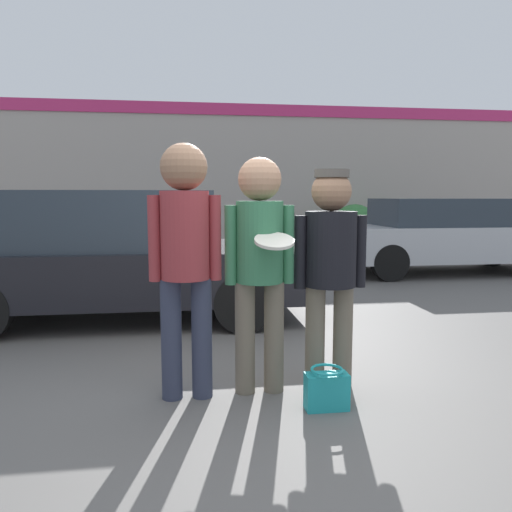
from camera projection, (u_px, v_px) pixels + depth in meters
name	position (u px, v px, depth m)	size (l,w,h in m)	color
ground_plane	(279.00, 397.00, 3.69)	(56.00, 56.00, 0.00)	#5B5956
storefront_building	(210.00, 178.00, 13.18)	(24.00, 0.22, 3.88)	#B2A89E
person_left	(185.00, 246.00, 3.55)	(0.52, 0.35, 1.85)	#2D3347
person_middle_with_frisbee	(260.00, 254.00, 3.67)	(0.52, 0.56, 1.76)	#665B4C
person_right	(330.00, 258.00, 3.77)	(0.56, 0.39, 1.67)	#665B4C
parked_car_near	(122.00, 255.00, 6.04)	(4.36, 1.95, 1.54)	black
parked_car_far	(446.00, 235.00, 9.65)	(4.78, 1.79, 1.44)	#B7BABF
shrub	(355.00, 229.00, 13.04)	(1.28, 1.28, 1.28)	#387A3D
handbag	(327.00, 390.00, 3.46)	(0.30, 0.23, 0.29)	teal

